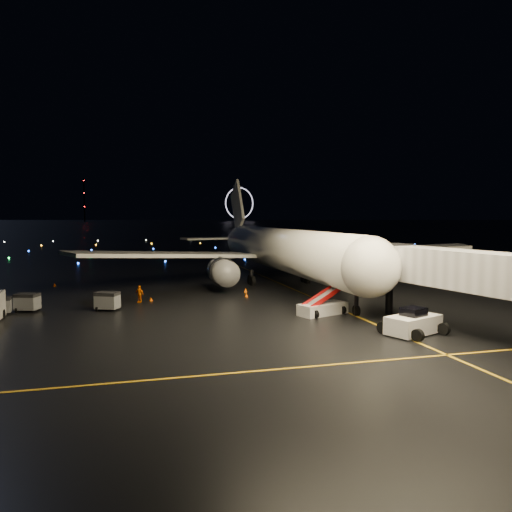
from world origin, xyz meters
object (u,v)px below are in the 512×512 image
object	(u,v)px
pushback_tug	(413,321)
baggage_cart_1	(27,303)
belt_loader	(323,296)
baggage_cart_0	(107,301)
baggage_cart_2	(0,306)
crew_c	(139,294)
airliner	(276,226)

from	to	relation	value
pushback_tug	baggage_cart_1	distance (m)	35.41
belt_loader	baggage_cart_0	xyz separation A→B (m)	(-19.42, 7.34, -0.81)
baggage_cart_1	baggage_cart_2	xyz separation A→B (m)	(-2.21, -0.74, -0.07)
crew_c	baggage_cart_1	xyz separation A→B (m)	(-10.59, -2.31, -0.05)
crew_c	baggage_cart_2	distance (m)	13.16
pushback_tug	baggage_cart_1	bearing A→B (deg)	127.50
belt_loader	crew_c	bearing A→B (deg)	125.45
airliner	pushback_tug	xyz separation A→B (m)	(1.27, -31.58, -6.72)
pushback_tug	belt_loader	xyz separation A→B (m)	(-3.73, 9.09, 0.66)
belt_loader	baggage_cart_2	size ratio (longest dim) A/B	3.74
pushback_tug	baggage_cart_0	bearing A→B (deg)	122.44
airliner	baggage_cart_1	distance (m)	33.08
crew_c	baggage_cart_2	size ratio (longest dim) A/B	0.98
belt_loader	baggage_cart_2	world-z (taller)	belt_loader
crew_c	baggage_cart_1	size ratio (longest dim) A/B	0.90
pushback_tug	baggage_cart_1	size ratio (longest dim) A/B	2.15
belt_loader	baggage_cart_2	xyz separation A→B (m)	(-29.06, 8.04, -0.91)
pushback_tug	baggage_cart_0	world-z (taller)	pushback_tug
pushback_tug	baggage_cart_2	size ratio (longest dim) A/B	2.35
airliner	baggage_cart_0	xyz separation A→B (m)	(-21.88, -15.15, -6.88)
baggage_cart_1	airliner	bearing A→B (deg)	46.02
baggage_cart_0	baggage_cart_1	bearing A→B (deg)	-166.03
baggage_cart_0	baggage_cart_2	size ratio (longest dim) A/B	1.12
baggage_cart_2	airliner	bearing A→B (deg)	21.60
pushback_tug	belt_loader	size ratio (longest dim) A/B	0.63
airliner	crew_c	distance (m)	22.96
airliner	baggage_cart_2	distance (m)	35.37
baggage_cart_1	baggage_cart_0	bearing A→B (deg)	9.98
airliner	pushback_tug	distance (m)	32.31
airliner	belt_loader	size ratio (longest dim) A/B	7.79
pushback_tug	baggage_cart_2	distance (m)	36.99
pushback_tug	baggage_cart_2	world-z (taller)	pushback_tug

